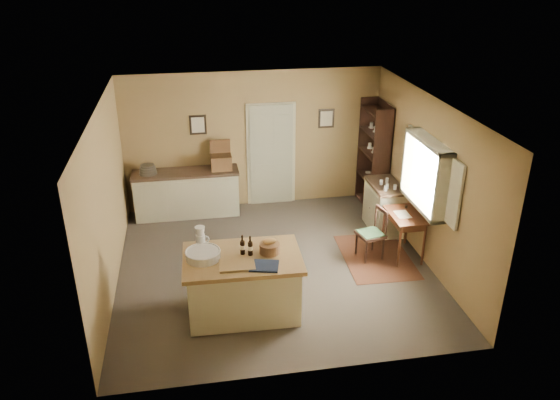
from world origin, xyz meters
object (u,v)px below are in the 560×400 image
at_px(writing_desk, 405,220).
at_px(desk_chair, 370,234).
at_px(right_cabinet, 384,206).
at_px(shelving_unit, 376,156).
at_px(sideboard, 187,192).
at_px(work_island, 242,283).

height_order(writing_desk, desk_chair, desk_chair).
bearing_deg(writing_desk, right_cabinet, 90.01).
bearing_deg(right_cabinet, shelving_unit, 81.49).
height_order(writing_desk, shelving_unit, shelving_unit).
xyz_separation_m(sideboard, right_cabinet, (3.54, -1.24, -0.02)).
bearing_deg(right_cabinet, writing_desk, -89.99).
bearing_deg(writing_desk, shelving_unit, 85.57).
distance_m(right_cabinet, shelving_unit, 1.21).
bearing_deg(work_island, writing_desk, 23.47).
bearing_deg(right_cabinet, sideboard, 160.73).
bearing_deg(shelving_unit, writing_desk, -94.43).
bearing_deg(work_island, shelving_unit, 48.00).
relative_size(sideboard, desk_chair, 2.33).
distance_m(writing_desk, right_cabinet, 0.98).
bearing_deg(work_island, right_cabinet, 38.15).
bearing_deg(sideboard, writing_desk, -31.86).
bearing_deg(shelving_unit, right_cabinet, -98.51).
height_order(work_island, desk_chair, work_island).
bearing_deg(sideboard, shelving_unit, -3.10).
xyz_separation_m(sideboard, writing_desk, (3.54, -2.20, 0.18)).
height_order(sideboard, desk_chair, sideboard).
xyz_separation_m(sideboard, shelving_unit, (3.70, -0.20, 0.57)).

